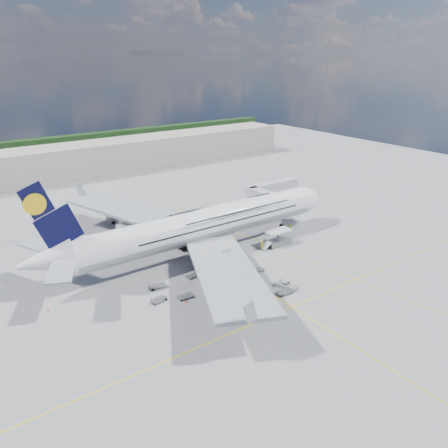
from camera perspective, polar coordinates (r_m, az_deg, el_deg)
ground at (r=96.46m, az=0.64°, el=-5.63°), size 300.00×300.00×0.00m
taxi_line_main at (r=96.46m, az=0.64°, el=-5.62°), size 0.25×220.00×0.01m
taxi_line_cross at (r=83.25m, az=8.91°, el=-10.65°), size 120.00×0.25×0.01m
taxi_line_diag at (r=111.40m, az=3.44°, el=-1.81°), size 14.16×99.06×0.01m
airliner at (r=101.32m, az=-2.56°, el=-0.02°), size 77.26×79.15×23.71m
jet_bridge at (r=126.53m, az=6.00°, el=4.28°), size 18.80×12.10×8.50m
cargo_loader at (r=107.69m, az=6.99°, el=-2.06°), size 8.53×3.20×3.67m
terminal at (r=176.13m, az=-18.05°, el=7.94°), size 180.00×16.00×12.00m
tree_line at (r=231.64m, az=-12.08°, el=11.02°), size 160.00×6.00×8.00m
dolly_row_a at (r=85.20m, az=-5.08°, el=-9.37°), size 3.20×1.83×0.46m
dolly_row_b at (r=89.24m, az=-8.62°, el=-8.00°), size 3.75×2.67×0.50m
dolly_row_c at (r=92.47m, az=-4.15°, el=-6.74°), size 2.96×1.96×0.40m
dolly_back at (r=84.71m, az=-8.51°, el=-9.74°), size 3.50×2.68×0.46m
dolly_nose_far at (r=87.06m, az=7.95°, el=-8.76°), size 3.61×2.29×0.50m
dolly_nose_near at (r=94.71m, az=4.31°, el=-5.98°), size 3.33×1.84×0.48m
baggage_tug at (r=92.92m, az=1.36°, el=-6.28°), size 2.58×1.41×1.54m
catering_truck_inner at (r=113.37m, az=-12.38°, el=-0.92°), size 6.28×2.65×3.70m
catering_truck_outer at (r=125.01m, az=-13.79°, el=1.07°), size 6.51×3.33×3.71m
service_van at (r=89.12m, az=8.19°, el=-7.82°), size 3.55×5.09×1.29m
crew_nose at (r=126.18m, az=9.58°, el=1.15°), size 0.69×0.55×1.64m
crew_loader at (r=116.49m, az=8.65°, el=-0.43°), size 1.11×1.21×2.00m
crew_wing at (r=91.90m, az=-2.91°, el=-6.58°), size 0.54×0.94×1.51m
crew_van at (r=104.87m, az=5.01°, el=-2.80°), size 1.07×1.17×2.01m
crew_tug at (r=85.46m, az=1.88°, el=-8.81°), size 1.24×1.01×1.68m
cone_nose at (r=117.19m, az=8.89°, el=-0.72°), size 0.38×0.38×0.48m
cone_wing_left_inner at (r=110.70m, az=-10.37°, el=-2.15°), size 0.44×0.44×0.56m
cone_wing_left_outer at (r=118.33m, az=-10.26°, el=-0.58°), size 0.41×0.41×0.53m
cone_wing_right_inner at (r=83.79m, az=-4.95°, el=-10.01°), size 0.44×0.44×0.56m
cone_wing_right_outer at (r=83.09m, az=3.08°, el=-10.24°), size 0.47×0.47×0.59m
cone_tail at (r=87.24m, az=-21.99°, el=-10.30°), size 0.43×0.43×0.55m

